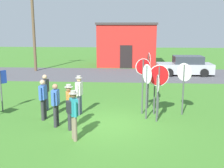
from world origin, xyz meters
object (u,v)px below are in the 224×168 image
(person_holding_notes, at_px, (45,91))
(person_in_teal, at_px, (69,104))
(person_with_sunhat, at_px, (56,103))
(person_in_blue, at_px, (43,97))
(person_in_dark_shirt, at_px, (79,93))
(person_on_left, at_px, (73,112))
(stop_sign_leaning_right, at_px, (159,81))
(stop_sign_rear_left, at_px, (184,80))
(stop_sign_rear_right, at_px, (158,90))
(stop_sign_tallest, at_px, (147,82))
(info_panel_leftmost, at_px, (1,83))
(stop_sign_center_cluster, at_px, (155,84))
(utility_pole, at_px, (33,25))
(stop_sign_leaning_left, at_px, (143,77))
(parked_car_on_street, at_px, (185,66))
(stop_sign_low_front, at_px, (148,71))

(person_holding_notes, distance_m, person_in_teal, 2.76)
(person_with_sunhat, bearing_deg, person_in_blue, 133.85)
(person_in_dark_shirt, bearing_deg, person_on_left, -83.61)
(person_with_sunhat, bearing_deg, stop_sign_leaning_right, 18.13)
(stop_sign_rear_left, bearing_deg, stop_sign_rear_right, -140.57)
(stop_sign_tallest, distance_m, info_panel_leftmost, 6.57)
(stop_sign_center_cluster, height_order, person_holding_notes, stop_sign_center_cluster)
(info_panel_leftmost, bearing_deg, stop_sign_rear_left, 0.09)
(stop_sign_rear_right, distance_m, person_in_teal, 3.55)
(person_in_blue, distance_m, person_in_teal, 1.68)
(stop_sign_center_cluster, bearing_deg, person_holding_notes, 177.79)
(person_in_dark_shirt, bearing_deg, utility_pole, 116.96)
(person_holding_notes, xyz_separation_m, info_panel_leftmost, (-1.99, -0.18, 0.35))
(stop_sign_leaning_left, height_order, person_holding_notes, stop_sign_leaning_left)
(stop_sign_tallest, distance_m, person_with_sunhat, 3.76)
(person_in_blue, height_order, person_in_teal, person_in_teal)
(person_on_left, distance_m, person_in_dark_shirt, 2.83)
(parked_car_on_street, relative_size, person_in_teal, 2.50)
(stop_sign_low_front, bearing_deg, person_in_blue, -155.93)
(person_on_left, bearing_deg, stop_sign_center_cluster, 45.76)
(stop_sign_rear_left, distance_m, person_on_left, 5.24)
(stop_sign_leaning_right, relative_size, stop_sign_center_cluster, 1.13)
(stop_sign_center_cluster, bearing_deg, person_in_dark_shirt, -175.81)
(stop_sign_rear_right, height_order, stop_sign_center_cluster, stop_sign_center_cluster)
(stop_sign_center_cluster, bearing_deg, parked_car_on_street, 72.42)
(parked_car_on_street, distance_m, info_panel_leftmost, 14.54)
(stop_sign_center_cluster, xyz_separation_m, person_with_sunhat, (-3.92, -1.78, -0.40))
(stop_sign_low_front, xyz_separation_m, person_in_blue, (-4.42, -1.97, -0.82))
(parked_car_on_street, relative_size, stop_sign_low_front, 1.65)
(stop_sign_center_cluster, relative_size, person_on_left, 1.16)
(stop_sign_center_cluster, xyz_separation_m, stop_sign_low_front, (-0.23, 0.95, 0.42))
(parked_car_on_street, bearing_deg, stop_sign_rear_right, -106.00)
(stop_sign_tallest, relative_size, person_in_blue, 1.38)
(stop_sign_rear_left, bearing_deg, person_holding_notes, 178.42)
(utility_pole, distance_m, info_panel_leftmost, 12.04)
(person_holding_notes, bearing_deg, stop_sign_rear_right, -13.16)
(stop_sign_rear_right, bearing_deg, stop_sign_low_front, 97.74)
(stop_sign_rear_left, xyz_separation_m, person_with_sunhat, (-5.15, -1.80, -0.62))
(stop_sign_low_front, height_order, person_with_sunhat, stop_sign_low_front)
(person_in_dark_shirt, xyz_separation_m, info_panel_leftmost, (-3.62, 0.25, 0.31))
(utility_pole, relative_size, person_holding_notes, 4.37)
(stop_sign_rear_right, bearing_deg, person_on_left, -145.28)
(person_on_left, relative_size, person_in_dark_shirt, 1.00)
(stop_sign_leaning_right, xyz_separation_m, person_on_left, (-3.09, -2.60, -0.56))
(stop_sign_rear_left, xyz_separation_m, stop_sign_center_cluster, (-1.24, -0.02, -0.22))
(stop_sign_leaning_left, height_order, person_on_left, stop_sign_leaning_left)
(stop_sign_rear_right, bearing_deg, person_in_blue, -179.35)
(stop_sign_tallest, height_order, person_in_blue, stop_sign_tallest)
(stop_sign_rear_left, height_order, person_in_dark_shirt, stop_sign_rear_left)
(stop_sign_rear_left, xyz_separation_m, person_in_teal, (-4.56, -2.09, -0.59))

